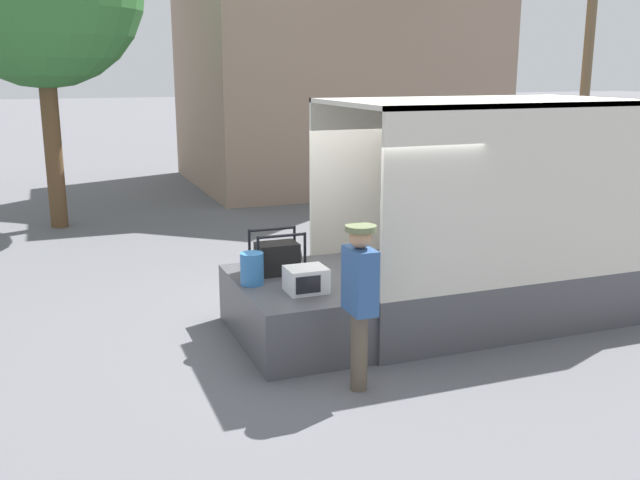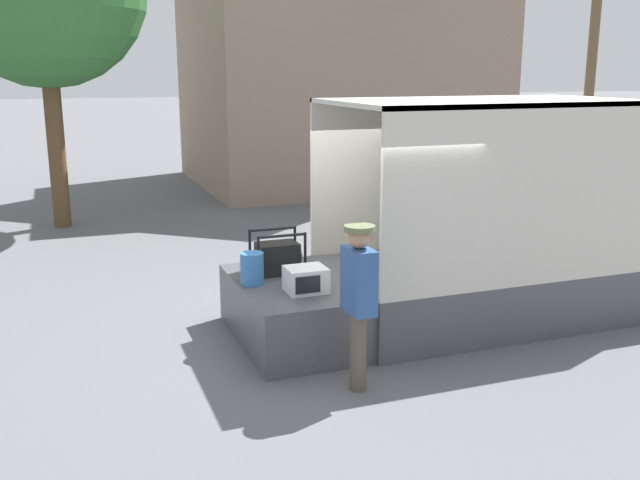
% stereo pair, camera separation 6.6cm
% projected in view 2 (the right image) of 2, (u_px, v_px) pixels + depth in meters
% --- Properties ---
extents(ground_plane, '(160.00, 160.00, 0.00)m').
position_uv_depth(ground_plane, '(341.00, 333.00, 9.19)').
color(ground_plane, slate).
extents(box_truck, '(5.91, 2.31, 2.93)m').
position_uv_depth(box_truck, '(567.00, 242.00, 10.16)').
color(box_truck, white).
rests_on(box_truck, ground).
extents(tailgate_deck, '(1.33, 2.20, 0.76)m').
position_uv_depth(tailgate_deck, '(292.00, 311.00, 8.88)').
color(tailgate_deck, '#4C4C51').
rests_on(tailgate_deck, ground).
extents(microwave, '(0.47, 0.41, 0.30)m').
position_uv_depth(microwave, '(306.00, 280.00, 8.36)').
color(microwave, white).
rests_on(microwave, tailgate_deck).
extents(portable_generator, '(0.65, 0.44, 0.56)m').
position_uv_depth(portable_generator, '(279.00, 257.00, 9.10)').
color(portable_generator, black).
rests_on(portable_generator, tailgate_deck).
extents(orange_bucket, '(0.29, 0.29, 0.40)m').
position_uv_depth(orange_bucket, '(252.00, 269.00, 8.64)').
color(orange_bucket, '#3370B2').
rests_on(orange_bucket, tailgate_deck).
extents(worker_person, '(0.32, 0.44, 1.78)m').
position_uv_depth(worker_person, '(359.00, 290.00, 7.32)').
color(worker_person, brown).
rests_on(worker_person, ground).
extents(house_backdrop, '(8.58, 7.05, 8.85)m').
position_uv_depth(house_backdrop, '(336.00, 27.00, 20.70)').
color(house_backdrop, gray).
rests_on(house_backdrop, ground).
extents(utility_pole, '(1.80, 0.28, 9.03)m').
position_uv_depth(utility_pole, '(595.00, 18.00, 19.72)').
color(utility_pole, brown).
rests_on(utility_pole, ground).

